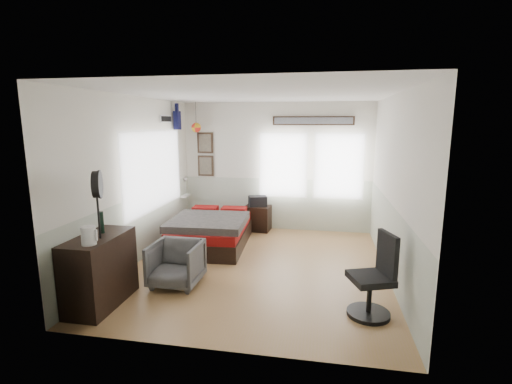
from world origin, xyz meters
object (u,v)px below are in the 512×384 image
dresser (100,271)px  armchair (176,264)px  bed (211,231)px  nightstand (258,218)px  task_chair (375,283)px

dresser → armchair: 1.02m
bed → armchair: 1.73m
bed → dresser: bearing=-109.0°
bed → nightstand: bed is taller
bed → armchair: (0.02, -1.73, 0.03)m
nightstand → task_chair: task_chair is taller
task_chair → dresser: bearing=165.5°
bed → task_chair: bearing=-41.3°
bed → nightstand: 1.36m
bed → task_chair: task_chair is taller
armchair → task_chair: 2.68m
nightstand → task_chair: (1.99, -3.28, 0.15)m
dresser → nightstand: bearing=69.1°
bed → armchair: size_ratio=2.71×
dresser → task_chair: bearing=5.5°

